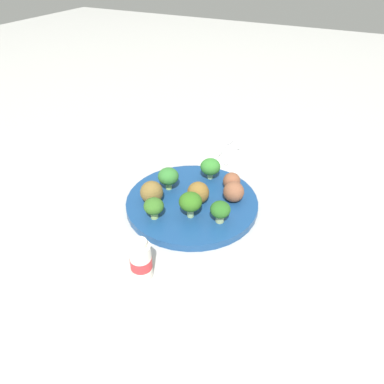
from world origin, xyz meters
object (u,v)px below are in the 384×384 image
(broccoli_floret_near_rim, at_px, (190,202))
(broccoli_floret_front_left, at_px, (212,167))
(meatball_mid_right, at_px, (152,192))
(broccoli_floret_far_rim, at_px, (220,210))
(meatball_far_rim, at_px, (234,192))
(meatball_front_right, at_px, (199,191))
(napkin, at_px, (229,151))
(plate, at_px, (192,203))
(fork, at_px, (224,147))
(knife, at_px, (236,150))
(broccoli_floret_front_right, at_px, (154,207))
(broccoli_floret_center, at_px, (168,177))
(yogurt_bottle, at_px, (141,260))
(meatball_front_left, at_px, (232,181))

(broccoli_floret_near_rim, distance_m, broccoli_floret_front_left, 0.15)
(broccoli_floret_front_left, relative_size, meatball_mid_right, 1.03)
(broccoli_floret_far_rim, relative_size, meatball_far_rim, 1.03)
(meatball_front_right, bearing_deg, napkin, 7.10)
(plate, xyz_separation_m, broccoli_floret_front_left, (0.09, -0.00, 0.04))
(plate, distance_m, meatball_far_rim, 0.09)
(fork, height_order, knife, same)
(broccoli_floret_front_right, distance_m, broccoli_floret_far_rim, 0.13)
(meatball_mid_right, height_order, meatball_far_rim, meatball_mid_right)
(broccoli_floret_far_rim, relative_size, broccoli_floret_center, 0.90)
(broccoli_floret_near_rim, height_order, meatball_far_rim, broccoli_floret_near_rim)
(napkin, relative_size, knife, 1.17)
(meatball_far_rim, bearing_deg, meatball_mid_right, 117.95)
(meatball_mid_right, xyz_separation_m, napkin, (0.30, -0.06, -0.04))
(broccoli_floret_far_rim, bearing_deg, fork, 20.91)
(broccoli_floret_near_rim, distance_m, meatball_mid_right, 0.10)
(broccoli_floret_far_rim, height_order, fork, broccoli_floret_far_rim)
(meatball_far_rim, height_order, meatball_front_right, meatball_front_right)
(broccoli_floret_front_right, distance_m, broccoli_floret_center, 0.10)
(broccoli_floret_near_rim, relative_size, yogurt_bottle, 0.70)
(broccoli_floret_front_left, relative_size, meatball_far_rim, 1.12)
(meatball_front_right, xyz_separation_m, yogurt_bottle, (-0.22, 0.00, -0.00))
(fork, bearing_deg, plate, -172.41)
(broccoli_floret_near_rim, distance_m, broccoli_floret_front_right, 0.07)
(broccoli_floret_front_right, height_order, yogurt_bottle, yogurt_bottle)
(broccoli_floret_center, distance_m, meatball_far_rim, 0.15)
(meatball_front_left, bearing_deg, napkin, 23.15)
(broccoli_floret_center, bearing_deg, meatball_mid_right, 172.48)
(plate, height_order, broccoli_floret_center, broccoli_floret_center)
(fork, bearing_deg, napkin, -114.83)
(broccoli_floret_far_rim, height_order, broccoli_floret_center, broccoli_floret_center)
(meatball_mid_right, bearing_deg, meatball_front_right, -61.03)
(meatball_far_rim, height_order, fork, meatball_far_rim)
(meatball_mid_right, height_order, meatball_front_left, meatball_mid_right)
(broccoli_floret_far_rim, height_order, broccoli_floret_front_left, broccoli_floret_front_left)
(plate, distance_m, fork, 0.26)
(broccoli_floret_near_rim, relative_size, napkin, 0.32)
(yogurt_bottle, bearing_deg, broccoli_floret_far_rim, -21.92)
(broccoli_floret_near_rim, bearing_deg, napkin, 7.26)
(plate, height_order, broccoli_floret_front_left, broccoli_floret_front_left)
(yogurt_bottle, bearing_deg, napkin, 3.43)
(plate, xyz_separation_m, knife, (0.26, -0.00, -0.00))
(broccoli_floret_front_left, xyz_separation_m, meatball_front_left, (-0.02, -0.06, -0.01))
(plate, height_order, broccoli_floret_front_right, broccoli_floret_front_right)
(meatball_front_right, distance_m, napkin, 0.25)
(meatball_mid_right, height_order, knife, meatball_mid_right)
(broccoli_floret_front_left, height_order, napkin, broccoli_floret_front_left)
(broccoli_floret_near_rim, bearing_deg, meatball_front_left, -16.23)
(broccoli_floret_near_rim, bearing_deg, broccoli_floret_center, 53.10)
(broccoli_floret_front_right, bearing_deg, broccoli_floret_center, 13.67)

